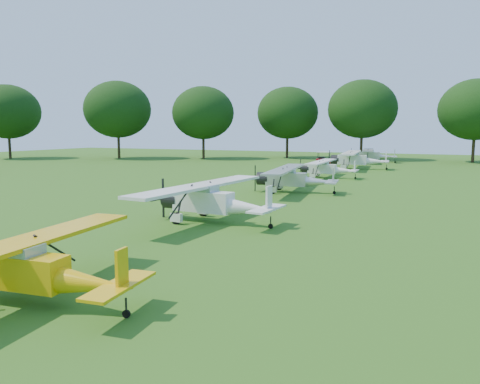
% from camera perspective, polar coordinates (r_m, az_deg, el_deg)
% --- Properties ---
extents(ground, '(160.00, 160.00, 0.00)m').
position_cam_1_polar(ground, '(24.44, -3.59, -3.75)').
color(ground, '#275816').
rests_on(ground, ground).
extents(tree_belt, '(137.36, 130.27, 14.52)m').
position_cam_1_polar(tree_belt, '(22.90, 4.68, 15.67)').
color(tree_belt, '#322313').
rests_on(tree_belt, ground).
extents(aircraft_2, '(5.96, 9.48, 1.86)m').
position_cam_1_polar(aircraft_2, '(14.13, -24.05, -8.29)').
color(aircraft_2, '#E2AD09').
rests_on(aircraft_2, ground).
extents(aircraft_3, '(6.87, 10.94, 2.15)m').
position_cam_1_polar(aircraft_3, '(24.31, -3.50, -0.80)').
color(aircraft_3, white).
rests_on(aircraft_3, ground).
extents(aircraft_4, '(6.55, 10.39, 2.04)m').
position_cam_1_polar(aircraft_4, '(36.22, 6.40, 1.81)').
color(aircraft_4, silver).
rests_on(aircraft_4, ground).
extents(aircraft_5, '(5.87, 9.33, 1.84)m').
position_cam_1_polar(aircraft_5, '(47.78, 10.48, 2.98)').
color(aircraft_5, white).
rests_on(aircraft_5, ground).
extents(aircraft_6, '(7.30, 11.61, 2.28)m').
position_cam_1_polar(aircraft_6, '(59.54, 14.02, 4.01)').
color(aircraft_6, white).
rests_on(aircraft_6, ground).
extents(aircraft_7, '(6.70, 10.63, 2.09)m').
position_cam_1_polar(aircraft_7, '(72.26, 15.81, 4.44)').
color(aircraft_7, silver).
rests_on(aircraft_7, ground).
extents(golf_cart, '(2.12, 1.44, 1.71)m').
position_cam_1_polar(golf_cart, '(67.95, 10.13, 3.88)').
color(golf_cart, '#A00B13').
rests_on(golf_cart, ground).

